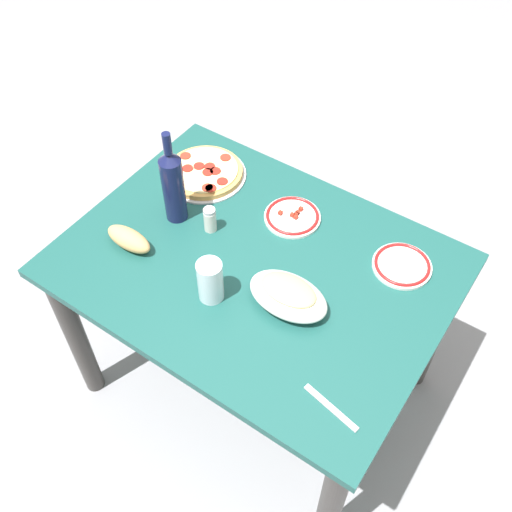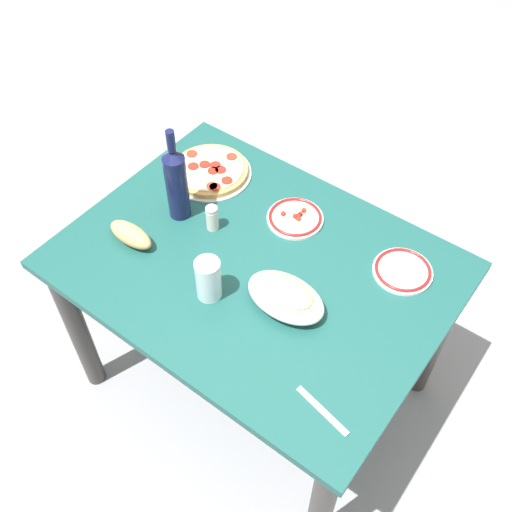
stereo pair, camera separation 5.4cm
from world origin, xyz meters
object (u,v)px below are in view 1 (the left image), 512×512
(water_glass, at_px, (210,281))
(spice_shaker, at_px, (210,219))
(dining_table, at_px, (256,289))
(side_plate_near, at_px, (402,265))
(side_plate_far, at_px, (292,216))
(bread_loaf, at_px, (129,239))
(wine_bottle, at_px, (173,185))
(baked_pasta_dish, at_px, (288,295))
(pepperoni_pizza, at_px, (205,172))

(water_glass, height_order, spice_shaker, water_glass)
(dining_table, height_order, side_plate_near, side_plate_near)
(water_glass, relative_size, spice_shaker, 1.59)
(side_plate_far, relative_size, bread_loaf, 1.13)
(wine_bottle, relative_size, spice_shaker, 3.81)
(dining_table, height_order, spice_shaker, spice_shaker)
(baked_pasta_dish, bearing_deg, wine_bottle, -10.75)
(dining_table, bearing_deg, spice_shaker, -9.46)
(side_plate_near, distance_m, spice_shaker, 0.60)
(baked_pasta_dish, distance_m, spice_shaker, 0.37)
(wine_bottle, relative_size, bread_loaf, 2.05)
(dining_table, relative_size, baked_pasta_dish, 4.76)
(wine_bottle, xyz_separation_m, bread_loaf, (0.04, 0.18, -0.11))
(bread_loaf, bearing_deg, water_glass, 178.19)
(water_glass, bearing_deg, wine_bottle, -34.05)
(spice_shaker, bearing_deg, water_glass, 127.78)
(dining_table, xyz_separation_m, side_plate_near, (-0.37, -0.23, 0.14))
(dining_table, distance_m, baked_pasta_dish, 0.25)
(baked_pasta_dish, bearing_deg, spice_shaker, -16.63)
(spice_shaker, bearing_deg, dining_table, 170.54)
(dining_table, xyz_separation_m, baked_pasta_dish, (-0.16, 0.07, 0.17))
(wine_bottle, distance_m, side_plate_far, 0.39)
(dining_table, xyz_separation_m, side_plate_far, (0.01, -0.22, 0.14))
(dining_table, relative_size, pepperoni_pizza, 3.99)
(water_glass, bearing_deg, dining_table, -101.51)
(water_glass, relative_size, side_plate_near, 0.77)
(spice_shaker, bearing_deg, pepperoni_pizza, -48.10)
(baked_pasta_dish, distance_m, wine_bottle, 0.50)
(water_glass, bearing_deg, side_plate_near, -134.95)
(dining_table, bearing_deg, bread_loaf, 24.65)
(water_glass, relative_size, side_plate_far, 0.76)
(wine_bottle, relative_size, side_plate_far, 1.82)
(pepperoni_pizza, distance_m, spice_shaker, 0.25)
(side_plate_far, bearing_deg, pepperoni_pizza, -0.35)
(pepperoni_pizza, distance_m, side_plate_near, 0.73)
(baked_pasta_dish, height_order, side_plate_near, baked_pasta_dish)
(pepperoni_pizza, distance_m, water_glass, 0.52)
(side_plate_far, distance_m, bread_loaf, 0.52)
(wine_bottle, relative_size, water_glass, 2.40)
(dining_table, height_order, water_glass, water_glass)
(side_plate_far, bearing_deg, dining_table, 92.03)
(baked_pasta_dish, bearing_deg, pepperoni_pizza, -29.25)
(bread_loaf, bearing_deg, pepperoni_pizza, -89.10)
(pepperoni_pizza, height_order, bread_loaf, bread_loaf)
(baked_pasta_dish, relative_size, water_glass, 1.74)
(water_glass, height_order, bread_loaf, water_glass)
(water_glass, xyz_separation_m, bread_loaf, (0.32, -0.01, -0.04))
(pepperoni_pizza, bearing_deg, side_plate_near, -179.05)
(dining_table, bearing_deg, pepperoni_pizza, -31.13)
(dining_table, distance_m, bread_loaf, 0.43)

